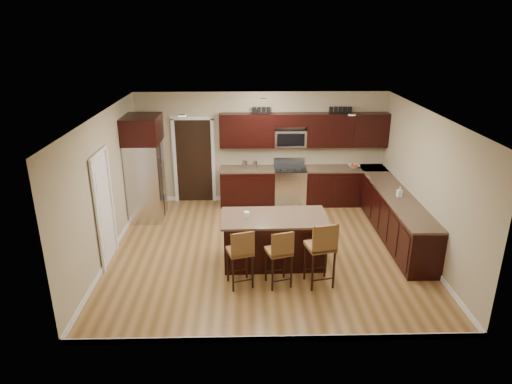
{
  "coord_description": "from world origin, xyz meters",
  "views": [
    {
      "loc": [
        -0.4,
        -8.01,
        4.23
      ],
      "look_at": [
        -0.19,
        0.4,
        1.08
      ],
      "focal_mm": 32.0,
      "sensor_mm": 36.0,
      "label": 1
    }
  ],
  "objects_px": {
    "stool_mid": "(280,252)",
    "refrigerator": "(145,167)",
    "stool_right": "(322,247)",
    "stool_left": "(241,252)",
    "range": "(290,186)",
    "island": "(274,241)"
  },
  "relations": [
    {
      "from": "range",
      "to": "stool_left",
      "type": "xyz_separation_m",
      "value": [
        -1.16,
        -3.74,
        0.19
      ]
    },
    {
      "from": "range",
      "to": "refrigerator",
      "type": "relative_size",
      "value": 0.47
    },
    {
      "from": "range",
      "to": "refrigerator",
      "type": "xyz_separation_m",
      "value": [
        -3.3,
        -0.76,
        0.74
      ]
    },
    {
      "from": "stool_left",
      "to": "range",
      "type": "bearing_deg",
      "value": 56.11
    },
    {
      "from": "island",
      "to": "stool_right",
      "type": "height_order",
      "value": "stool_right"
    },
    {
      "from": "stool_right",
      "to": "stool_mid",
      "type": "bearing_deg",
      "value": 166.96
    },
    {
      "from": "island",
      "to": "stool_right",
      "type": "bearing_deg",
      "value": -50.17
    },
    {
      "from": "refrigerator",
      "to": "stool_left",
      "type": "bearing_deg",
      "value": -54.37
    },
    {
      "from": "stool_left",
      "to": "island",
      "type": "bearing_deg",
      "value": 37.72
    },
    {
      "from": "stool_mid",
      "to": "refrigerator",
      "type": "relative_size",
      "value": 0.44
    },
    {
      "from": "range",
      "to": "island",
      "type": "bearing_deg",
      "value": -100.94
    },
    {
      "from": "stool_right",
      "to": "refrigerator",
      "type": "height_order",
      "value": "refrigerator"
    },
    {
      "from": "range",
      "to": "stool_right",
      "type": "distance_m",
      "value": 3.76
    },
    {
      "from": "stool_left",
      "to": "stool_right",
      "type": "relative_size",
      "value": 0.9
    },
    {
      "from": "island",
      "to": "stool_left",
      "type": "distance_m",
      "value": 1.06
    },
    {
      "from": "stool_right",
      "to": "refrigerator",
      "type": "relative_size",
      "value": 0.5
    },
    {
      "from": "stool_mid",
      "to": "refrigerator",
      "type": "distance_m",
      "value": 4.12
    },
    {
      "from": "range",
      "to": "stool_mid",
      "type": "bearing_deg",
      "value": -97.83
    },
    {
      "from": "stool_left",
      "to": "refrigerator",
      "type": "distance_m",
      "value": 3.71
    },
    {
      "from": "island",
      "to": "stool_mid",
      "type": "relative_size",
      "value": 1.85
    },
    {
      "from": "island",
      "to": "refrigerator",
      "type": "height_order",
      "value": "refrigerator"
    },
    {
      "from": "refrigerator",
      "to": "stool_mid",
      "type": "bearing_deg",
      "value": -46.92
    }
  ]
}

